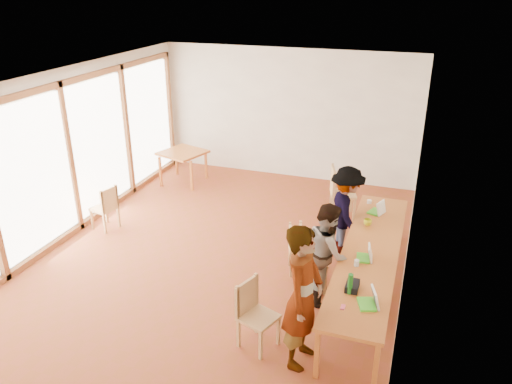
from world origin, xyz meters
TOP-DOWN VIEW (x-y plane):
  - ground at (0.00, 0.00)m, footprint 8.00×8.00m
  - wall_back at (0.00, 4.00)m, footprint 6.00×0.10m
  - wall_front at (0.00, -4.00)m, footprint 6.00×0.10m
  - wall_right at (3.00, 0.00)m, footprint 0.10×8.00m
  - window_wall at (-2.96, 0.00)m, footprint 0.10×8.00m
  - ceiling at (0.00, 0.00)m, footprint 6.00×8.00m
  - communal_table at (2.50, -0.36)m, footprint 0.80×4.00m
  - side_table at (-2.14, 2.77)m, footprint 0.90×0.90m
  - chair_near at (1.23, -1.96)m, footprint 0.55×0.55m
  - chair_mid at (1.56, -0.45)m, footprint 0.56×0.56m
  - chair_far at (1.31, -0.11)m, footprint 0.48×0.48m
  - chair_empty at (1.56, 2.14)m, footprint 0.60×0.60m
  - chair_spare at (-2.41, 0.17)m, footprint 0.49×0.49m
  - person_near at (1.91, -2.06)m, footprint 0.51×0.72m
  - person_mid at (1.92, -0.66)m, footprint 0.79×0.89m
  - person_far at (1.95, 0.77)m, footprint 0.96×1.17m
  - laptop_near at (2.67, -1.70)m, footprint 0.31×0.33m
  - laptop_mid at (2.47, -0.63)m, footprint 0.25×0.28m
  - laptop_far at (2.46, 0.94)m, footprint 0.31×0.32m
  - yellow_mug at (2.35, 0.44)m, footprint 0.16×0.16m
  - green_bottle at (2.38, -1.53)m, footprint 0.07×0.07m
  - clear_glass at (2.37, -0.85)m, footprint 0.07×0.07m
  - condiment_cup at (2.26, 1.31)m, footprint 0.08×0.08m
  - pink_phone at (2.36, -1.86)m, footprint 0.05×0.10m
  - black_pouch at (2.40, -1.43)m, footprint 0.16×0.26m

SIDE VIEW (x-z plane):
  - ground at x=0.00m, z-range 0.00..0.00m
  - chair_far at x=1.31m, z-range 0.28..0.71m
  - chair_spare at x=-2.41m, z-range 0.30..0.76m
  - chair_near at x=1.23m, z-range 0.32..0.81m
  - chair_mid at x=1.56m, z-range 0.35..0.88m
  - chair_empty at x=1.56m, z-range 0.36..0.91m
  - side_table at x=-2.14m, z-range 0.29..1.04m
  - communal_table at x=2.50m, z-range 0.33..1.08m
  - pink_phone at x=2.36m, z-range 0.75..0.76m
  - person_mid at x=1.92m, z-range 0.00..1.53m
  - condiment_cup at x=2.26m, z-range 0.75..0.81m
  - person_far at x=1.95m, z-range 0.00..1.57m
  - clear_glass at x=2.37m, z-range 0.75..0.84m
  - black_pouch at x=2.40m, z-range 0.75..0.84m
  - yellow_mug at x=2.35m, z-range 0.75..0.85m
  - laptop_mid at x=2.47m, z-range 0.70..0.92m
  - laptop_far at x=2.46m, z-range 0.70..0.92m
  - laptop_near at x=2.67m, z-range 0.70..0.93m
  - green_bottle at x=2.38m, z-range 0.75..1.03m
  - person_near at x=1.91m, z-range 0.00..1.87m
  - wall_back at x=0.00m, z-range 0.00..3.00m
  - wall_front at x=0.00m, z-range 0.00..3.00m
  - wall_right at x=3.00m, z-range 0.00..3.00m
  - window_wall at x=-2.96m, z-range 0.00..3.00m
  - ceiling at x=0.00m, z-range 3.00..3.04m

